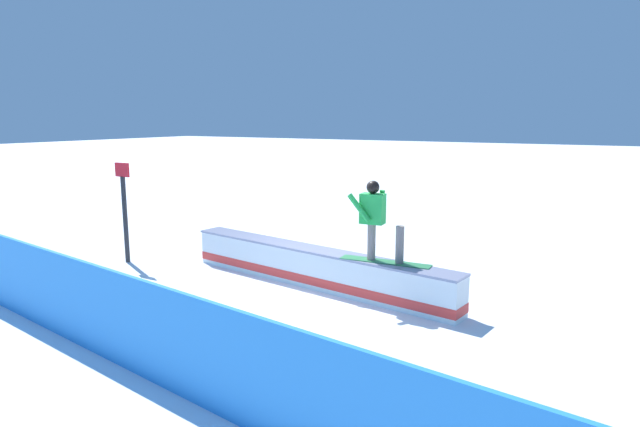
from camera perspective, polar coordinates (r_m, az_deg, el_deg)
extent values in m
plane|color=white|center=(10.34, -0.61, -7.61)|extent=(120.00, 120.00, 0.00)
cube|color=white|center=(10.24, -0.62, -5.79)|extent=(5.94, 1.34, 0.68)
cube|color=red|center=(10.29, -0.62, -6.70)|extent=(5.95, 1.35, 0.16)
cube|color=#8687A1|center=(10.14, -0.62, -3.82)|extent=(5.94, 1.40, 0.04)
cube|color=#34814B|center=(9.27, 6.87, -5.07)|extent=(1.59, 0.38, 0.01)
cylinder|color=gray|center=(9.27, 5.45, -2.97)|extent=(0.15, 0.15, 0.63)
cylinder|color=gray|center=(9.12, 8.40, -3.27)|extent=(0.15, 0.15, 0.63)
cube|color=green|center=(9.16, 5.57, 0.51)|extent=(0.42, 0.27, 0.51)
sphere|color=black|center=(9.10, 5.61, 2.79)|extent=(0.22, 0.22, 0.22)
cylinder|color=green|center=(9.07, 4.14, 0.60)|extent=(0.43, 0.12, 0.48)
cylinder|color=green|center=(9.27, 6.51, 0.78)|extent=(0.12, 0.10, 0.55)
cube|color=#2A89EF|center=(7.06, -18.45, -11.36)|extent=(13.75, 2.13, 1.25)
cylinder|color=#262628|center=(12.49, -19.84, -0.64)|extent=(0.10, 0.10, 1.89)
cube|color=red|center=(12.35, -20.14, 4.35)|extent=(0.40, 0.04, 0.30)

